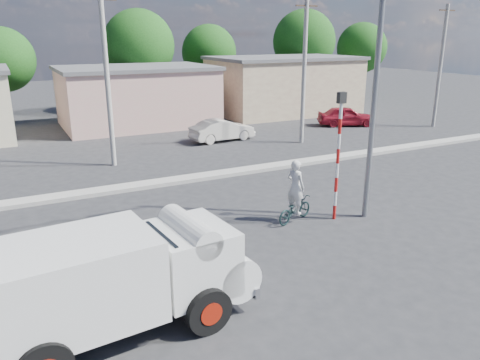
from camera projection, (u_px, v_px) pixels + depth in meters
name	position (u px, v px, depth m)	size (l,w,h in m)	color
ground_plane	(278.00, 255.00, 13.55)	(120.00, 120.00, 0.00)	#2A2A2C
median	(181.00, 180.00, 20.32)	(40.00, 0.80, 0.16)	#99968E
truck	(123.00, 277.00, 9.74)	(5.80, 2.66, 2.33)	black
bicycle	(295.00, 209.00, 15.91)	(0.58, 1.67, 0.88)	black
cyclist	(295.00, 195.00, 15.76)	(0.68, 0.45, 1.87)	silver
car_cream	(222.00, 130.00, 27.94)	(1.36, 3.91, 1.29)	beige
car_red	(346.00, 116.00, 32.56)	(1.58, 3.94, 1.34)	maroon
traffic_pole	(339.00, 146.00, 15.45)	(0.28, 0.18, 4.36)	red
streetlight	(373.00, 72.00, 14.89)	(2.34, 0.22, 9.00)	slate
building_row	(124.00, 95.00, 32.07)	(37.80, 7.30, 4.44)	beige
tree_row	(177.00, 49.00, 39.55)	(51.24, 7.43, 8.42)	#38281E
utility_poles	(211.00, 76.00, 23.94)	(35.40, 0.24, 8.00)	#99968E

